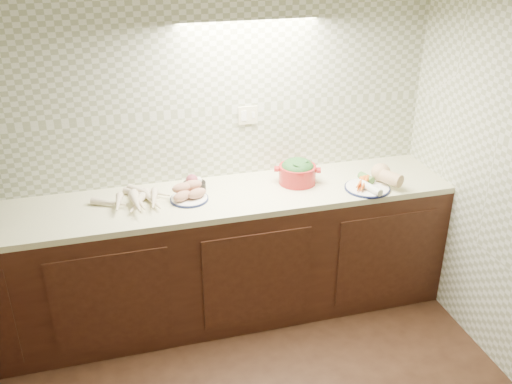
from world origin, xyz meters
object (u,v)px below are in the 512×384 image
object	(u,v)px
onion_bowl	(194,184)
dutch_oven	(297,171)
parsnip_pile	(132,199)
veg_plate	(374,179)
sweet_potato_plate	(188,193)

from	to	relation	value
onion_bowl	dutch_oven	world-z (taller)	dutch_oven
parsnip_pile	dutch_oven	bearing A→B (deg)	1.29
dutch_oven	onion_bowl	bearing A→B (deg)	-165.77
onion_bowl	veg_plate	bearing A→B (deg)	-12.16
sweet_potato_plate	veg_plate	size ratio (longest dim) A/B	0.64
dutch_oven	veg_plate	size ratio (longest dim) A/B	0.84
parsnip_pile	dutch_oven	distance (m)	1.08
parsnip_pile	veg_plate	size ratio (longest dim) A/B	1.20
veg_plate	parsnip_pile	bearing A→B (deg)	174.33
parsnip_pile	sweet_potato_plate	bearing A→B (deg)	-4.77
veg_plate	dutch_oven	bearing A→B (deg)	159.23
onion_bowl	sweet_potato_plate	bearing A→B (deg)	-114.91
onion_bowl	dutch_oven	distance (m)	0.69
sweet_potato_plate	veg_plate	bearing A→B (deg)	-5.93
onion_bowl	veg_plate	size ratio (longest dim) A/B	0.39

